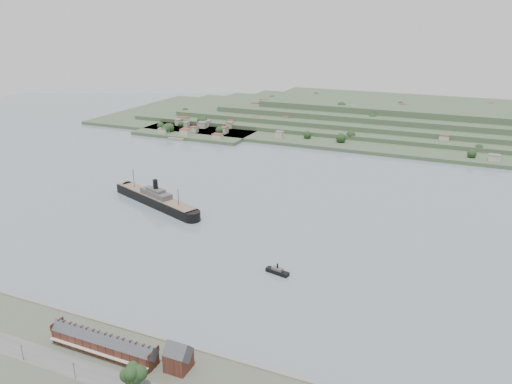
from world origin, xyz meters
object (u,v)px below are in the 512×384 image
at_px(terrace_row, 104,344).
at_px(tugboat, 277,271).
at_px(gabled_building, 178,357).
at_px(fig_tree, 133,374).
at_px(steamship, 153,198).

distance_m(terrace_row, tugboat, 113.69).
xyz_separation_m(gabled_building, fig_tree, (-10.21, -18.19, 1.22)).
height_order(terrace_row, gabled_building, gabled_building).
relative_size(terrace_row, tugboat, 3.55).
height_order(terrace_row, tugboat, terrace_row).
distance_m(steamship, tugboat, 154.40).
xyz_separation_m(gabled_building, steamship, (-130.31, 169.79, -3.27)).
distance_m(terrace_row, steamship, 197.04).
xyz_separation_m(terrace_row, fig_tree, (27.29, -14.17, 2.57)).
bearing_deg(gabled_building, fig_tree, -119.30).
bearing_deg(tugboat, terrace_row, -113.35).
distance_m(gabled_building, tugboat, 100.74).
xyz_separation_m(gabled_building, tugboat, (7.51, 100.25, -6.52)).
xyz_separation_m(terrace_row, tugboat, (45.01, 104.27, -5.18)).
bearing_deg(terrace_row, steamship, 118.10).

